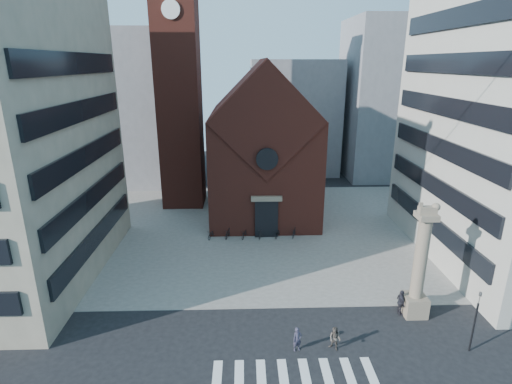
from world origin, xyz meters
TOP-DOWN VIEW (x-y plane):
  - ground at (0.00, 0.00)m, footprint 120.00×120.00m
  - piazza at (0.00, 19.00)m, footprint 46.00×30.00m
  - zebra_crossing at (0.55, -3.00)m, footprint 10.20×3.20m
  - church at (0.00, 25.04)m, footprint 12.00×16.65m
  - campanile at (-10.00, 28.00)m, footprint 5.50×5.50m
  - bg_block_left at (-20.00, 40.00)m, footprint 16.00×14.00m
  - bg_block_mid at (6.00, 45.00)m, footprint 14.00×12.00m
  - bg_block_right at (22.00, 42.00)m, footprint 16.00×14.00m
  - lion_column at (10.01, 3.00)m, footprint 1.63×1.60m
  - traffic_light at (12.00, -1.00)m, footprint 0.13×0.16m
  - pedestrian_0 at (0.98, -0.59)m, footprint 0.69×0.57m
  - pedestrian_1 at (3.39, -0.60)m, footprint 1.00×0.97m
  - pedestrian_2 at (9.00, 3.00)m, footprint 0.54×1.17m
  - scooter_0 at (-5.74, 16.67)m, footprint 1.14×1.79m
  - scooter_1 at (-4.00, 16.67)m, footprint 1.00×1.70m
  - scooter_2 at (-2.27, 16.67)m, footprint 1.14×1.79m
  - scooter_3 at (-0.53, 16.67)m, footprint 1.00×1.70m
  - scooter_4 at (1.20, 16.67)m, footprint 1.14×1.79m
  - scooter_5 at (2.94, 16.67)m, footprint 1.00×1.70m

SIDE VIEW (x-z plane):
  - ground at x=0.00m, z-range 0.00..0.00m
  - zebra_crossing at x=0.55m, z-range 0.00..0.01m
  - piazza at x=0.00m, z-range 0.00..0.05m
  - scooter_0 at x=-5.74m, z-range 0.05..0.94m
  - scooter_2 at x=-2.27m, z-range 0.05..0.94m
  - scooter_4 at x=1.20m, z-range 0.05..0.94m
  - scooter_1 at x=-4.00m, z-range 0.05..1.04m
  - scooter_3 at x=-0.53m, z-range 0.05..1.04m
  - scooter_5 at x=2.94m, z-range 0.05..1.04m
  - pedestrian_1 at x=3.39m, z-range 0.00..1.62m
  - pedestrian_0 at x=0.98m, z-range 0.00..1.64m
  - pedestrian_2 at x=9.00m, z-range 0.00..1.95m
  - traffic_light at x=12.00m, z-range 0.14..4.44m
  - lion_column at x=10.01m, z-range -0.88..7.79m
  - church at x=0.00m, z-range -1.02..16.98m
  - bg_block_mid at x=6.00m, z-range 0.00..18.00m
  - bg_block_left at x=-20.00m, z-range 0.00..22.00m
  - bg_block_right at x=22.00m, z-range 0.00..24.00m
  - campanile at x=-10.00m, z-range 0.14..31.34m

